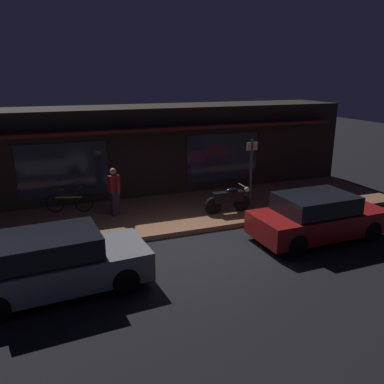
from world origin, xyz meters
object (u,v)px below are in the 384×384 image
Objects in this scene: bicycle_parked at (69,202)px; person_photographer at (114,191)px; motorcycle at (229,199)px; parked_car_near at (55,263)px; parked_car_far at (317,217)px; sign_post at (251,167)px.

person_photographer is (1.45, -0.90, 0.52)m from bicycle_parked.
motorcycle is 1.02× the size of person_photographer.
bicycle_parked is at bearing 148.07° from person_photographer.
parked_car_far is (7.54, 0.34, 0.00)m from parked_car_near.
motorcycle is 1.76m from sign_post.
motorcycle is at bearing -16.94° from person_photographer.
parked_car_near is 7.55m from parked_car_far.
person_photographer is at bearing 63.33° from parked_car_near.
person_photographer is 4.78m from parked_car_near.
motorcycle is 0.40× the size of parked_car_near.
bicycle_parked is 0.95× the size of person_photographer.
motorcycle is at bearing -21.44° from bicycle_parked.
bicycle_parked is at bearing 82.37° from parked_car_near.
parked_car_near is (-0.69, -5.17, 0.20)m from bicycle_parked.
motorcycle is 3.98m from person_photographer.
sign_post is (5.10, -0.36, 0.48)m from person_photographer.
bicycle_parked is 8.38m from parked_car_far.
parked_car_near is at bearing -151.63° from sign_post.
parked_car_far reaches higher than bicycle_parked.
parked_car_near reaches higher than bicycle_parked.
sign_post reaches higher than parked_car_near.
parked_car_near is at bearing -97.63° from bicycle_parked.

